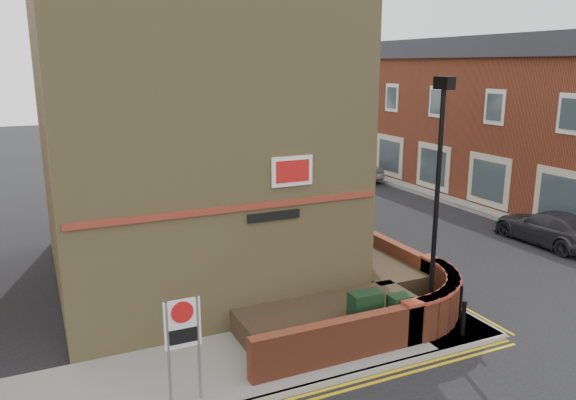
% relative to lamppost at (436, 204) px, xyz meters
% --- Properties ---
extents(ground, '(120.00, 120.00, 0.00)m').
position_rel_lamppost_xyz_m(ground, '(-1.60, -1.20, -3.34)').
color(ground, black).
rests_on(ground, ground).
extents(pavement_corner, '(13.00, 3.00, 0.12)m').
position_rel_lamppost_xyz_m(pavement_corner, '(-5.10, 0.30, -3.28)').
color(pavement_corner, gray).
rests_on(pavement_corner, ground).
extents(pavement_main, '(2.00, 32.00, 0.12)m').
position_rel_lamppost_xyz_m(pavement_main, '(0.40, 14.80, -3.28)').
color(pavement_main, gray).
rests_on(pavement_main, ground).
extents(pavement_far, '(4.00, 40.00, 0.12)m').
position_rel_lamppost_xyz_m(pavement_far, '(11.40, 11.80, -3.28)').
color(pavement_far, gray).
rests_on(pavement_far, ground).
extents(kerb_side, '(13.00, 0.15, 0.12)m').
position_rel_lamppost_xyz_m(kerb_side, '(-5.10, -1.20, -3.28)').
color(kerb_side, gray).
rests_on(kerb_side, ground).
extents(kerb_main_near, '(0.15, 32.00, 0.12)m').
position_rel_lamppost_xyz_m(kerb_main_near, '(1.40, 14.80, -3.28)').
color(kerb_main_near, gray).
rests_on(kerb_main_near, ground).
extents(kerb_main_far, '(0.15, 40.00, 0.12)m').
position_rel_lamppost_xyz_m(kerb_main_far, '(9.40, 11.80, -3.28)').
color(kerb_main_far, gray).
rests_on(kerb_main_far, ground).
extents(yellow_lines_main, '(0.28, 32.00, 0.01)m').
position_rel_lamppost_xyz_m(yellow_lines_main, '(1.65, 14.80, -3.34)').
color(yellow_lines_main, gold).
rests_on(yellow_lines_main, ground).
extents(corner_building, '(8.95, 10.40, 13.60)m').
position_rel_lamppost_xyz_m(corner_building, '(-4.44, 6.80, 2.88)').
color(corner_building, '#94804F').
rests_on(corner_building, ground).
extents(garden_wall, '(6.80, 6.00, 1.20)m').
position_rel_lamppost_xyz_m(garden_wall, '(-1.60, 1.30, -3.34)').
color(garden_wall, brown).
rests_on(garden_wall, ground).
extents(lamppost, '(0.25, 0.50, 6.30)m').
position_rel_lamppost_xyz_m(lamppost, '(0.00, 0.00, 0.00)').
color(lamppost, black).
rests_on(lamppost, pavement_corner).
extents(utility_cabinet_large, '(0.80, 0.45, 1.20)m').
position_rel_lamppost_xyz_m(utility_cabinet_large, '(-1.90, 0.10, -2.62)').
color(utility_cabinet_large, black).
rests_on(utility_cabinet_large, pavement_corner).
extents(utility_cabinet_small, '(0.55, 0.40, 1.10)m').
position_rel_lamppost_xyz_m(utility_cabinet_small, '(-1.10, -0.20, -2.67)').
color(utility_cabinet_small, black).
rests_on(utility_cabinet_small, pavement_corner).
extents(bollard_near, '(0.11, 0.11, 0.90)m').
position_rel_lamppost_xyz_m(bollard_near, '(0.40, -0.80, -2.77)').
color(bollard_near, black).
rests_on(bollard_near, pavement_corner).
extents(bollard_far, '(0.11, 0.11, 0.90)m').
position_rel_lamppost_xyz_m(bollard_far, '(1.00, -0.00, -2.77)').
color(bollard_far, black).
rests_on(bollard_far, pavement_corner).
extents(zone_sign, '(0.72, 0.07, 2.20)m').
position_rel_lamppost_xyz_m(zone_sign, '(-6.60, -0.70, -1.70)').
color(zone_sign, slate).
rests_on(zone_sign, pavement_corner).
extents(far_terrace, '(5.40, 30.40, 8.00)m').
position_rel_lamppost_xyz_m(far_terrace, '(12.90, 15.80, 0.70)').
color(far_terrace, brown).
rests_on(far_terrace, ground).
extents(far_terrace_cream, '(5.40, 12.40, 8.00)m').
position_rel_lamppost_xyz_m(far_terrace_cream, '(12.90, 36.80, 0.71)').
color(far_terrace_cream, beige).
rests_on(far_terrace_cream, ground).
extents(tree_near, '(3.64, 3.65, 6.70)m').
position_rel_lamppost_xyz_m(tree_near, '(0.40, 12.85, 1.36)').
color(tree_near, '#382B1E').
rests_on(tree_near, pavement_main).
extents(tree_mid, '(4.03, 4.03, 7.42)m').
position_rel_lamppost_xyz_m(tree_mid, '(0.40, 20.85, 1.85)').
color(tree_mid, '#382B1E').
rests_on(tree_mid, pavement_main).
extents(tree_far, '(3.81, 3.81, 7.00)m').
position_rel_lamppost_xyz_m(tree_far, '(0.40, 28.85, 1.57)').
color(tree_far, '#382B1E').
rests_on(tree_far, pavement_main).
extents(traffic_light_assembly, '(0.20, 0.16, 4.20)m').
position_rel_lamppost_xyz_m(traffic_light_assembly, '(0.80, 23.80, -0.56)').
color(traffic_light_assembly, black).
rests_on(traffic_light_assembly, pavement_main).
extents(silver_car_near, '(2.22, 4.32, 1.36)m').
position_rel_lamppost_xyz_m(silver_car_near, '(2.00, 13.26, -2.67)').
color(silver_car_near, '#B9BAC1').
rests_on(silver_car_near, ground).
extents(red_car_main, '(3.08, 5.29, 1.38)m').
position_rel_lamppost_xyz_m(red_car_main, '(2.26, 21.36, -2.65)').
color(red_car_main, '#A04111').
rests_on(red_car_main, ground).
extents(grey_car_far, '(1.83, 4.48, 1.30)m').
position_rel_lamppost_xyz_m(grey_car_far, '(8.68, 3.80, -2.70)').
color(grey_car_far, '#2B2B30').
rests_on(grey_car_far, ground).
extents(silver_car_far, '(1.68, 4.13, 1.40)m').
position_rel_lamppost_xyz_m(silver_car_far, '(8.52, 17.52, -2.64)').
color(silver_car_far, '#ABACB3').
rests_on(silver_car_far, ground).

